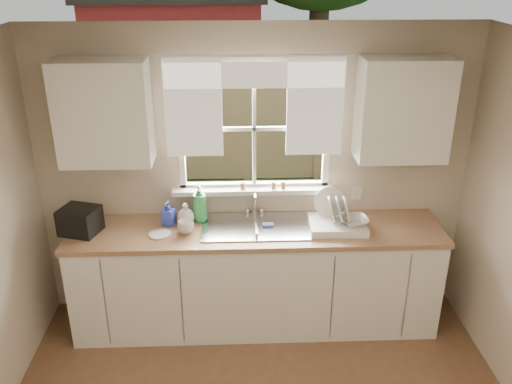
{
  "coord_description": "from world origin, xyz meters",
  "views": [
    {
      "loc": [
        -0.15,
        -2.21,
        2.96
      ],
      "look_at": [
        0.0,
        1.65,
        1.25
      ],
      "focal_mm": 38.0,
      "sensor_mm": 36.0,
      "label": 1
    }
  ],
  "objects_px": {
    "black_appliance": "(80,220)",
    "dish_rack": "(337,221)",
    "soap_bottle_a": "(199,203)",
    "cup": "(186,227)"
  },
  "relations": [
    {
      "from": "black_appliance",
      "to": "dish_rack",
      "type": "bearing_deg",
      "value": 17.19
    },
    {
      "from": "dish_rack",
      "to": "black_appliance",
      "type": "relative_size",
      "value": 1.64
    },
    {
      "from": "soap_bottle_a",
      "to": "black_appliance",
      "type": "bearing_deg",
      "value": 171.85
    },
    {
      "from": "soap_bottle_a",
      "to": "cup",
      "type": "distance_m",
      "value": 0.26
    },
    {
      "from": "cup",
      "to": "dish_rack",
      "type": "bearing_deg",
      "value": 3.3
    },
    {
      "from": "dish_rack",
      "to": "soap_bottle_a",
      "type": "bearing_deg",
      "value": 171.02
    },
    {
      "from": "dish_rack",
      "to": "cup",
      "type": "bearing_deg",
      "value": -178.35
    },
    {
      "from": "dish_rack",
      "to": "black_appliance",
      "type": "bearing_deg",
      "value": 179.74
    },
    {
      "from": "cup",
      "to": "black_appliance",
      "type": "xyz_separation_m",
      "value": [
        -0.84,
        0.04,
        0.05
      ]
    },
    {
      "from": "black_appliance",
      "to": "cup",
      "type": "bearing_deg",
      "value": 14.41
    }
  ]
}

